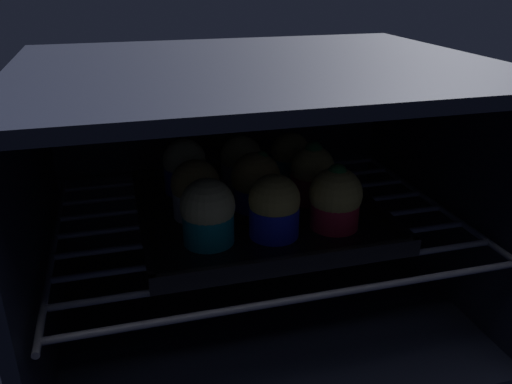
% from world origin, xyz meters
% --- Properties ---
extents(oven_cavity, '(0.59, 0.47, 0.37)m').
position_xyz_m(oven_cavity, '(0.00, 0.26, 0.17)').
color(oven_cavity, black).
rests_on(oven_cavity, ground).
extents(oven_rack, '(0.55, 0.42, 0.01)m').
position_xyz_m(oven_rack, '(0.00, 0.22, 0.14)').
color(oven_rack, '#444756').
rests_on(oven_rack, oven_cavity).
extents(baking_tray, '(0.32, 0.32, 0.02)m').
position_xyz_m(baking_tray, '(0.00, 0.23, 0.15)').
color(baking_tray, black).
rests_on(baking_tray, oven_rack).
extents(muffin_row0_col0, '(0.07, 0.07, 0.08)m').
position_xyz_m(muffin_row0_col0, '(-0.08, 0.15, 0.19)').
color(muffin_row0_col0, '#0C8C84').
rests_on(muffin_row0_col0, baking_tray).
extents(muffin_row0_col1, '(0.06, 0.06, 0.08)m').
position_xyz_m(muffin_row0_col1, '(-0.00, 0.15, 0.19)').
color(muffin_row0_col1, '#1928B7').
rests_on(muffin_row0_col1, baking_tray).
extents(muffin_row0_col2, '(0.07, 0.07, 0.09)m').
position_xyz_m(muffin_row0_col2, '(0.08, 0.15, 0.19)').
color(muffin_row0_col2, red).
rests_on(muffin_row0_col2, baking_tray).
extents(muffin_row1_col0, '(0.07, 0.07, 0.08)m').
position_xyz_m(muffin_row1_col0, '(-0.08, 0.23, 0.19)').
color(muffin_row1_col0, silver).
rests_on(muffin_row1_col0, baking_tray).
extents(muffin_row1_col1, '(0.07, 0.07, 0.08)m').
position_xyz_m(muffin_row1_col1, '(0.00, 0.23, 0.19)').
color(muffin_row1_col1, '#1928B7').
rests_on(muffin_row1_col1, baking_tray).
extents(muffin_row1_col2, '(0.06, 0.06, 0.09)m').
position_xyz_m(muffin_row1_col2, '(0.08, 0.24, 0.19)').
color(muffin_row1_col2, red).
rests_on(muffin_row1_col2, baking_tray).
extents(muffin_row2_col0, '(0.06, 0.06, 0.08)m').
position_xyz_m(muffin_row2_col0, '(-0.09, 0.32, 0.19)').
color(muffin_row2_col0, '#1928B7').
rests_on(muffin_row2_col0, baking_tray).
extents(muffin_row2_col1, '(0.06, 0.06, 0.08)m').
position_xyz_m(muffin_row2_col1, '(-0.00, 0.32, 0.19)').
color(muffin_row2_col1, silver).
rests_on(muffin_row2_col1, baking_tray).
extents(muffin_row2_col2, '(0.06, 0.06, 0.08)m').
position_xyz_m(muffin_row2_col2, '(0.08, 0.32, 0.19)').
color(muffin_row2_col2, '#0C8C84').
rests_on(muffin_row2_col2, baking_tray).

